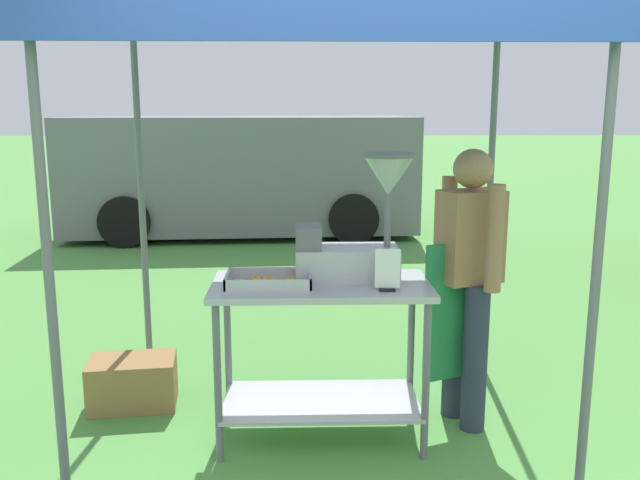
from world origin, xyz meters
name	(u,v)px	position (x,y,z in m)	size (l,w,h in m)	color
ground_plane	(332,256)	(0.00, 6.00, 0.00)	(70.00, 70.00, 0.00)	#519342
stall_canopy	(321,23)	(-0.27, 1.42, 2.26)	(2.56, 1.91, 2.37)	slate
donut_cart	(321,329)	(-0.27, 1.32, 0.64)	(1.18, 0.59, 0.90)	#B7B7BC
donut_tray	(269,283)	(-0.54, 1.26, 0.92)	(0.45, 0.28, 0.07)	#B7B7BC
donut_fryer	(358,231)	(-0.06, 1.40, 1.17)	(0.64, 0.28, 0.69)	#B7B7BC
menu_sign	(387,273)	(0.07, 1.15, 1.00)	(0.13, 0.05, 0.22)	black
vendor	(467,274)	(0.57, 1.50, 0.90)	(0.46, 0.53, 1.61)	#2D3347
supply_crate	(133,382)	(-1.43, 1.77, 0.15)	(0.56, 0.40, 0.30)	olive
van_grey	(241,173)	(-1.26, 7.65, 0.88)	(5.00, 2.30, 1.69)	slate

